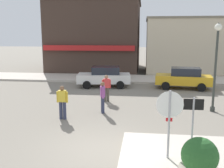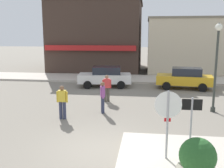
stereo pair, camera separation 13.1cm
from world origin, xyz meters
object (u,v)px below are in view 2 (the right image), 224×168
(one_way_sign, at_px, (191,122))
(pedestrian_crossing_far, at_px, (103,96))
(planter, at_px, (197,162))
(pedestrian_crossing_near, at_px, (107,87))
(pedestrian_kerb_side, at_px, (62,101))
(lamp_post, at_px, (217,55))
(stop_sign, at_px, (168,116))
(parked_car_second, at_px, (185,78))
(parked_car_nearest, at_px, (105,76))

(one_way_sign, distance_m, pedestrian_crossing_far, 6.12)
(one_way_sign, xyz_separation_m, planter, (0.04, -1.01, -0.77))
(pedestrian_crossing_far, bearing_deg, pedestrian_crossing_near, 93.46)
(planter, bearing_deg, pedestrian_kerb_side, 138.33)
(planter, xyz_separation_m, pedestrian_crossing_far, (-3.60, 5.97, 0.31))
(lamp_post, bearing_deg, stop_sign, -115.23)
(stop_sign, xyz_separation_m, pedestrian_crossing_far, (-2.85, 5.01, -0.65))
(parked_car_second, bearing_deg, lamp_post, -83.76)
(pedestrian_crossing_near, height_order, pedestrian_kerb_side, same)
(parked_car_second, relative_size, pedestrian_kerb_side, 2.58)
(one_way_sign, xyz_separation_m, lamp_post, (2.10, 5.91, 1.63))
(pedestrian_crossing_far, bearing_deg, parked_car_second, 53.97)
(planter, xyz_separation_m, pedestrian_crossing_near, (-3.74, 8.26, 0.31))
(planter, height_order, pedestrian_crossing_far, pedestrian_crossing_far)
(parked_car_second, bearing_deg, pedestrian_crossing_near, -138.25)
(parked_car_second, bearing_deg, planter, -96.26)
(one_way_sign, distance_m, parked_car_second, 11.94)
(one_way_sign, height_order, pedestrian_crossing_far, one_way_sign)
(pedestrian_kerb_side, bearing_deg, parked_car_second, 50.36)
(stop_sign, bearing_deg, planter, -51.92)
(stop_sign, relative_size, lamp_post, 0.51)
(pedestrian_crossing_near, bearing_deg, parked_car_second, 41.75)
(parked_car_nearest, height_order, pedestrian_kerb_side, pedestrian_kerb_side)
(planter, bearing_deg, lamp_post, 73.44)
(lamp_post, bearing_deg, parked_car_second, 96.24)
(lamp_post, bearing_deg, one_way_sign, -109.57)
(parked_car_second, bearing_deg, stop_sign, -100.30)
(one_way_sign, distance_m, parked_car_nearest, 12.64)
(pedestrian_kerb_side, bearing_deg, one_way_sign, -35.21)
(planter, relative_size, parked_car_nearest, 0.29)
(stop_sign, distance_m, pedestrian_crossing_near, 7.91)
(parked_car_nearest, relative_size, parked_car_second, 1.00)
(stop_sign, bearing_deg, parked_car_nearest, 107.78)
(parked_car_nearest, relative_size, pedestrian_crossing_far, 2.59)
(parked_car_second, xyz_separation_m, pedestrian_crossing_far, (-5.00, -6.88, 0.06))
(parked_car_nearest, relative_size, pedestrian_crossing_near, 2.59)
(one_way_sign, bearing_deg, pedestrian_crossing_near, 117.00)
(parked_car_nearest, height_order, parked_car_second, same)
(pedestrian_crossing_near, bearing_deg, planter, -65.66)
(lamp_post, relative_size, parked_car_second, 1.09)
(one_way_sign, xyz_separation_m, pedestrian_crossing_near, (-3.69, 7.24, -0.46))
(stop_sign, bearing_deg, lamp_post, 64.77)
(parked_car_second, bearing_deg, pedestrian_crossing_far, -126.03)
(lamp_post, relative_size, pedestrian_crossing_near, 2.82)
(planter, height_order, parked_car_nearest, parked_car_nearest)
(parked_car_second, relative_size, pedestrian_crossing_far, 2.58)
(planter, relative_size, lamp_post, 0.27)
(parked_car_second, distance_m, pedestrian_crossing_far, 8.51)
(stop_sign, relative_size, planter, 1.88)
(stop_sign, relative_size, pedestrian_kerb_side, 1.43)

